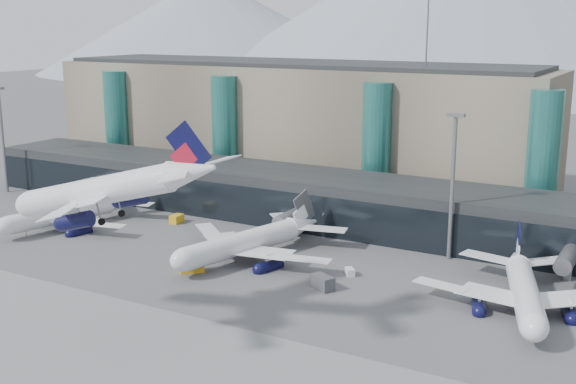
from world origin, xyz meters
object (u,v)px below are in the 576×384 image
object	(u,v)px
hero_jet	(117,182)
jet_parked_mid	(256,233)
veh_b	(177,219)
veh_f	(31,199)
veh_d	(517,270)
lightmast_left	(2,133)
jet_parked_left	(76,207)
veh_h	(192,266)
lightmast_mid	(453,178)
jet_parked_right	(524,279)
veh_c	(322,282)
veh_g	(350,272)
veh_a	(89,221)

from	to	relation	value
hero_jet	jet_parked_mid	xyz separation A→B (m)	(-2.33, 36.60, -16.46)
veh_b	veh_f	world-z (taller)	veh_b
veh_d	lightmast_left	bearing A→B (deg)	137.10
jet_parked_left	veh_b	size ratio (longest dim) A/B	11.07
veh_b	veh_h	size ratio (longest dim) A/B	0.75
lightmast_left	jet_parked_mid	size ratio (longest dim) A/B	0.72
lightmast_mid	jet_parked_mid	distance (m)	35.30
hero_jet	veh_f	world-z (taller)	hero_jet
jet_parked_right	veh_b	size ratio (longest dim) A/B	11.38
jet_parked_mid	veh_d	bearing A→B (deg)	-57.77
lightmast_mid	jet_parked_mid	world-z (taller)	lightmast_mid
lightmast_mid	veh_b	world-z (taller)	lightmast_mid
lightmast_mid	hero_jet	bearing A→B (deg)	-117.92
jet_parked_right	veh_d	size ratio (longest dim) A/B	13.29
veh_b	veh_d	size ratio (longest dim) A/B	1.17
jet_parked_right	veh_h	size ratio (longest dim) A/B	8.52
jet_parked_right	veh_c	distance (m)	29.87
jet_parked_left	veh_g	bearing A→B (deg)	-76.85
veh_a	jet_parked_left	bearing A→B (deg)	-151.05
hero_jet	jet_parked_left	bearing A→B (deg)	133.48
veh_c	veh_h	size ratio (longest dim) A/B	0.99
veh_a	veh_h	bearing A→B (deg)	-23.88
lightmast_mid	veh_c	distance (m)	30.35
hero_jet	veh_c	world-z (taller)	hero_jet
lightmast_mid	hero_jet	xyz separation A→B (m)	(-27.67, -52.21, 6.36)
hero_jet	lightmast_left	bearing A→B (deg)	140.92
lightmast_left	veh_h	world-z (taller)	lightmast_left
hero_jet	veh_f	bearing A→B (deg)	138.83
jet_parked_left	veh_b	bearing A→B (deg)	-42.20
jet_parked_mid	veh_h	distance (m)	13.61
veh_b	veh_d	bearing A→B (deg)	-90.63
veh_f	veh_b	bearing A→B (deg)	-101.96
lightmast_mid	jet_parked_right	bearing A→B (deg)	-44.63
veh_f	lightmast_mid	bearing A→B (deg)	-101.14
hero_jet	veh_g	world-z (taller)	hero_jet
veh_d	veh_g	bearing A→B (deg)	167.58
lightmast_mid	veh_d	xyz separation A→B (m)	(12.24, -2.36, -13.70)
jet_parked_left	jet_parked_right	xyz separation A→B (m)	(88.62, 0.92, 0.11)
veh_b	veh_f	distance (m)	40.28
veh_a	veh_f	bearing A→B (deg)	159.07
jet_parked_mid	veh_f	size ratio (longest dim) A/B	11.75
lightmast_left	veh_h	size ratio (longest dim) A/B	6.49
hero_jet	veh_f	xyz separation A→B (m)	(-68.62, 44.49, -19.93)
veh_d	veh_f	size ratio (longest dim) A/B	0.84
jet_parked_mid	hero_jet	bearing A→B (deg)	-161.53
jet_parked_left	veh_b	world-z (taller)	jet_parked_left
lightmast_left	veh_f	bearing A→B (deg)	-18.97
veh_g	veh_h	size ratio (longest dim) A/B	0.53
lightmast_mid	hero_jet	distance (m)	59.42
lightmast_mid	veh_d	size ratio (longest dim) A/B	10.12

